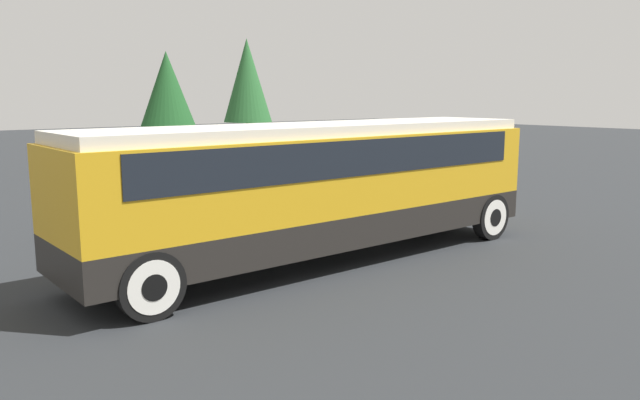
# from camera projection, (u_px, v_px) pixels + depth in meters

# --- Properties ---
(ground_plane) EXTENTS (120.00, 120.00, 0.00)m
(ground_plane) POSITION_uv_depth(u_px,v_px,m) (320.00, 260.00, 13.58)
(ground_plane) COLOR #26282B
(tour_bus) EXTENTS (10.98, 2.56, 2.96)m
(tour_bus) POSITION_uv_depth(u_px,v_px,m) (323.00, 178.00, 13.34)
(tour_bus) COLOR black
(tour_bus) RESTS_ON ground_plane
(parked_car_near) EXTENTS (4.54, 1.97, 1.37)m
(parked_car_near) POSITION_uv_depth(u_px,v_px,m) (188.00, 198.00, 17.65)
(parked_car_near) COLOR black
(parked_car_near) RESTS_ON ground_plane
(parked_car_mid) EXTENTS (4.05, 1.94, 1.34)m
(parked_car_mid) POSITION_uv_depth(u_px,v_px,m) (291.00, 179.00, 21.55)
(parked_car_mid) COLOR #BCBCC1
(parked_car_mid) RESTS_ON ground_plane
(tree_left) EXTENTS (2.93, 2.93, 6.92)m
(tree_left) POSITION_uv_depth(u_px,v_px,m) (247.00, 81.00, 37.65)
(tree_left) COLOR brown
(tree_left) RESTS_ON ground_plane
(tree_center) EXTENTS (2.89, 2.89, 5.65)m
(tree_center) POSITION_uv_depth(u_px,v_px,m) (167.00, 93.00, 30.16)
(tree_center) COLOR brown
(tree_center) RESTS_ON ground_plane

